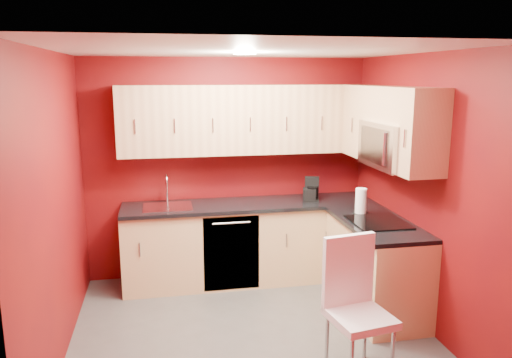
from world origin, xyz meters
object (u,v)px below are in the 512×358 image
object	(u,v)px
napkin_holder	(309,195)
coffee_maker	(312,189)
microwave	(394,145)
dining_chair	(360,310)
paper_towel	(361,201)
sink	(168,203)

from	to	relation	value
napkin_holder	coffee_maker	bearing A→B (deg)	23.64
microwave	coffee_maker	xyz separation A→B (m)	(-0.49, 0.94, -0.62)
microwave	dining_chair	distance (m)	1.65
coffee_maker	dining_chair	world-z (taller)	coffee_maker
napkin_holder	paper_towel	xyz separation A→B (m)	(0.36, -0.60, 0.06)
coffee_maker	dining_chair	bearing A→B (deg)	-79.79
coffee_maker	sink	bearing A→B (deg)	-165.89
coffee_maker	dining_chair	size ratio (longest dim) A/B	0.24
microwave	sink	size ratio (longest dim) A/B	1.46
microwave	dining_chair	world-z (taller)	microwave
microwave	paper_towel	bearing A→B (deg)	116.02
coffee_maker	napkin_holder	world-z (taller)	coffee_maker
microwave	coffee_maker	size ratio (longest dim) A/B	2.87
microwave	coffee_maker	bearing A→B (deg)	117.41
coffee_maker	paper_towel	distance (m)	0.70
paper_towel	sink	bearing A→B (deg)	160.75
napkin_holder	paper_towel	size ratio (longest dim) A/B	0.55
napkin_holder	dining_chair	bearing A→B (deg)	-95.05
sink	dining_chair	distance (m)	2.48
sink	microwave	bearing A→B (deg)	-25.60
microwave	napkin_holder	distance (m)	1.26
coffee_maker	napkin_holder	bearing A→B (deg)	-140.15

